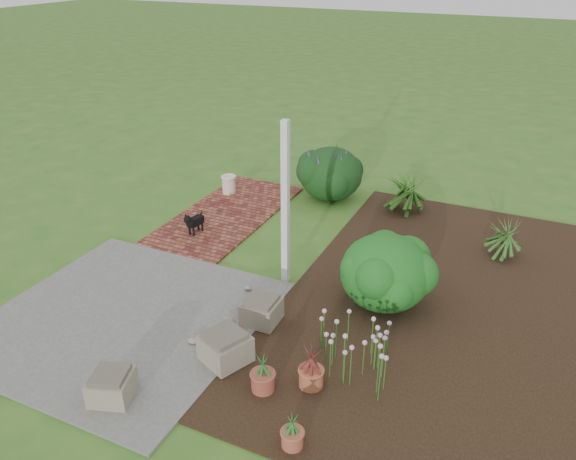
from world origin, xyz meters
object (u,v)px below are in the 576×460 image
at_px(black_dog, 194,221).
at_px(stone_trough_near, 112,387).
at_px(evergreen_shrub, 385,271).
at_px(cream_ceramic_urn, 229,184).

bearing_deg(black_dog, stone_trough_near, -59.85).
relative_size(black_dog, evergreen_shrub, 0.37).
relative_size(stone_trough_near, black_dog, 0.96).
distance_m(stone_trough_near, evergreen_shrub, 3.82).
xyz_separation_m(stone_trough_near, black_dog, (-1.43, 3.78, 0.09)).
bearing_deg(cream_ceramic_urn, black_dog, -78.21).
height_order(black_dog, evergreen_shrub, evergreen_shrub).
distance_m(stone_trough_near, black_dog, 4.04).
bearing_deg(stone_trough_near, black_dog, 110.67).
relative_size(black_dog, cream_ceramic_urn, 1.29).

